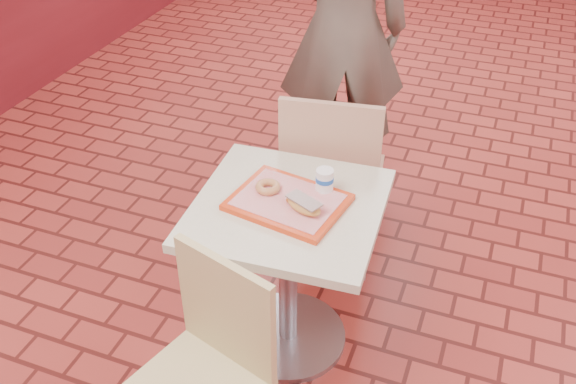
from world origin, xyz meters
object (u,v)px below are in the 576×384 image
(customer, at_px, (343,29))
(serving_tray, at_px, (288,202))
(chair_main_back, at_px, (332,173))
(main_table, at_px, (288,253))
(ring_donut, at_px, (268,187))
(paper_cup, at_px, (325,180))
(chair_main_front, at_px, (207,364))
(long_john_donut, at_px, (303,205))

(customer, relative_size, serving_tray, 4.61)
(chair_main_back, distance_m, serving_tray, 0.61)
(main_table, xyz_separation_m, ring_donut, (-0.09, 0.03, 0.29))
(serving_tray, height_order, paper_cup, paper_cup)
(chair_main_back, relative_size, customer, 0.51)
(chair_main_front, relative_size, serving_tray, 2.12)
(paper_cup, bearing_deg, ring_donut, -157.37)
(main_table, height_order, paper_cup, paper_cup)
(customer, xyz_separation_m, long_john_donut, (0.25, -1.33, -0.16))
(serving_tray, bearing_deg, chair_main_front, -95.75)
(main_table, bearing_deg, ring_donut, 163.61)
(chair_main_front, xyz_separation_m, chair_main_back, (0.07, 1.18, 0.05))
(main_table, height_order, serving_tray, serving_tray)
(main_table, distance_m, long_john_donut, 0.31)
(main_table, bearing_deg, long_john_donut, -28.75)
(customer, bearing_deg, chair_main_front, 72.72)
(ring_donut, bearing_deg, main_table, -16.39)
(customer, bearing_deg, paper_cup, 82.96)
(chair_main_back, bearing_deg, chair_main_front, 78.11)
(main_table, xyz_separation_m, chair_main_back, (0.01, 0.57, 0.04))
(long_john_donut, bearing_deg, paper_cup, 78.07)
(paper_cup, bearing_deg, chair_main_front, -103.25)
(long_john_donut, relative_size, paper_cup, 1.95)
(long_john_donut, distance_m, paper_cup, 0.16)
(serving_tray, distance_m, paper_cup, 0.17)
(customer, relative_size, long_john_donut, 11.13)
(ring_donut, bearing_deg, chair_main_front, -87.07)
(chair_main_back, bearing_deg, main_table, 80.80)
(serving_tray, xyz_separation_m, long_john_donut, (0.08, -0.04, 0.04))
(serving_tray, distance_m, long_john_donut, 0.09)
(chair_main_back, distance_m, paper_cup, 0.55)
(main_table, xyz_separation_m, serving_tray, (0.00, -0.00, 0.26))
(customer, distance_m, long_john_donut, 1.36)
(main_table, height_order, customer, customer)
(chair_main_front, bearing_deg, chair_main_back, 103.79)
(chair_main_front, distance_m, serving_tray, 0.68)
(long_john_donut, bearing_deg, serving_tray, 151.25)
(customer, bearing_deg, main_table, 77.08)
(chair_main_back, height_order, serving_tray, chair_main_back)
(main_table, distance_m, ring_donut, 0.31)
(customer, height_order, serving_tray, customer)
(main_table, distance_m, customer, 1.37)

